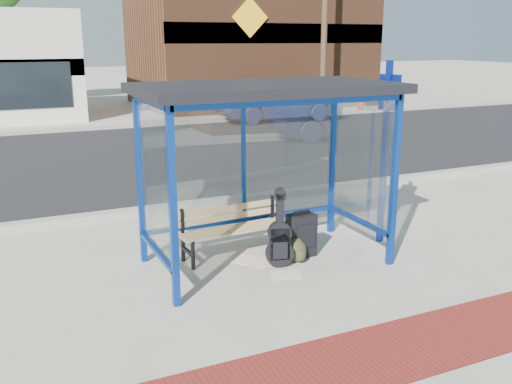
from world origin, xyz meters
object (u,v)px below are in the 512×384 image
bench (233,226)px  suitcase (301,235)px  parked_car (280,101)px  fire_hydrant (361,101)px  backpack (298,251)px  guitar_bag (280,240)px

bench → suitcase: size_ratio=2.42×
bench → suitcase: bearing=-32.2°
parked_car → fire_hydrant: bearing=-72.1°
bench → suitcase: (0.85, -0.45, -0.12)m
fire_hydrant → suitcase: bearing=-127.6°
bench → fire_hydrant: fire_hydrant is taller
suitcase → backpack: bearing=-135.3°
bench → fire_hydrant: (11.38, 13.22, 0.02)m
backpack → fire_hydrant: (10.68, 13.84, 0.29)m
bench → suitcase: bench is taller
guitar_bag → suitcase: (0.45, 0.21, -0.07)m
guitar_bag → parked_car: (6.50, 12.68, 0.37)m
suitcase → parked_car: bearing=60.1°
bench → fire_hydrant: size_ratio=1.95×
bench → backpack: (0.70, -0.62, -0.27)m
fire_hydrant → bench: bearing=-130.7°
bench → parked_car: 13.87m
backpack → fire_hydrant: fire_hydrant is taller
suitcase → fire_hydrant: (10.53, 13.67, 0.14)m
bench → guitar_bag: 0.77m
bench → guitar_bag: (0.40, -0.66, -0.05)m
suitcase → fire_hydrant: bearing=48.4°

